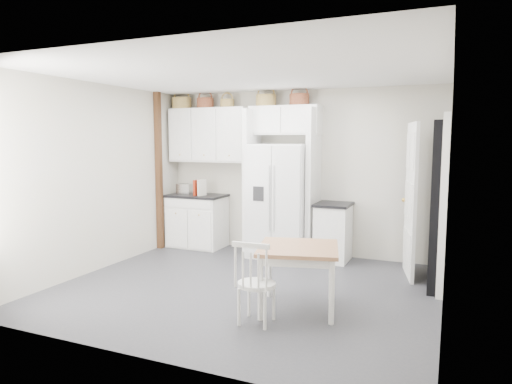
% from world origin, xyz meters
% --- Properties ---
extents(floor, '(4.50, 4.50, 0.00)m').
position_xyz_m(floor, '(0.00, 0.00, 0.00)').
color(floor, '#3E3E40').
rests_on(floor, ground).
extents(ceiling, '(4.50, 4.50, 0.00)m').
position_xyz_m(ceiling, '(0.00, 0.00, 2.60)').
color(ceiling, white).
rests_on(ceiling, wall_back).
extents(wall_back, '(4.50, 0.00, 4.50)m').
position_xyz_m(wall_back, '(0.00, 2.00, 1.30)').
color(wall_back, '#BDB69D').
rests_on(wall_back, floor).
extents(wall_left, '(0.00, 4.00, 4.00)m').
position_xyz_m(wall_left, '(-2.25, 0.00, 1.30)').
color(wall_left, '#BDB69D').
rests_on(wall_left, floor).
extents(wall_right, '(0.00, 4.00, 4.00)m').
position_xyz_m(wall_right, '(2.25, 0.00, 1.30)').
color(wall_right, '#BDB69D').
rests_on(wall_right, floor).
extents(refrigerator, '(0.91, 0.73, 1.76)m').
position_xyz_m(refrigerator, '(-0.15, 1.64, 0.88)').
color(refrigerator, silver).
rests_on(refrigerator, floor).
extents(base_cab_left, '(0.93, 0.58, 0.86)m').
position_xyz_m(base_cab_left, '(-1.68, 1.70, 0.43)').
color(base_cab_left, silver).
rests_on(base_cab_left, floor).
extents(base_cab_right, '(0.48, 0.57, 0.84)m').
position_xyz_m(base_cab_right, '(0.68, 1.70, 0.42)').
color(base_cab_right, silver).
rests_on(base_cab_right, floor).
extents(dining_table, '(1.01, 1.01, 0.69)m').
position_xyz_m(dining_table, '(0.81, -0.42, 0.35)').
color(dining_table, brown).
rests_on(dining_table, floor).
extents(windsor_chair, '(0.40, 0.36, 0.79)m').
position_xyz_m(windsor_chair, '(0.54, -0.94, 0.40)').
color(windsor_chair, silver).
rests_on(windsor_chair, floor).
extents(counter_left, '(0.96, 0.62, 0.04)m').
position_xyz_m(counter_left, '(-1.68, 1.70, 0.88)').
color(counter_left, black).
rests_on(counter_left, base_cab_left).
extents(counter_right, '(0.51, 0.61, 0.04)m').
position_xyz_m(counter_right, '(0.68, 1.70, 0.86)').
color(counter_right, black).
rests_on(counter_right, base_cab_right).
extents(toaster, '(0.26, 0.15, 0.18)m').
position_xyz_m(toaster, '(-1.90, 1.67, 0.99)').
color(toaster, silver).
rests_on(toaster, counter_left).
extents(cookbook_red, '(0.05, 0.17, 0.26)m').
position_xyz_m(cookbook_red, '(-1.63, 1.62, 1.03)').
color(cookbook_red, maroon).
rests_on(cookbook_red, counter_left).
extents(cookbook_cream, '(0.08, 0.18, 0.27)m').
position_xyz_m(cookbook_cream, '(-1.54, 1.62, 1.03)').
color(cookbook_cream, beige).
rests_on(cookbook_cream, counter_left).
extents(basket_upper_a, '(0.34, 0.34, 0.19)m').
position_xyz_m(basket_upper_a, '(-2.03, 1.83, 2.45)').
color(basket_upper_a, brown).
rests_on(basket_upper_a, upper_cabinet).
extents(basket_upper_b, '(0.29, 0.29, 0.17)m').
position_xyz_m(basket_upper_b, '(-1.57, 1.83, 2.44)').
color(basket_upper_b, '#5F281B').
rests_on(basket_upper_b, upper_cabinet).
extents(basket_upper_c, '(0.24, 0.24, 0.14)m').
position_xyz_m(basket_upper_c, '(-1.16, 1.83, 2.42)').
color(basket_upper_c, brown).
rests_on(basket_upper_c, upper_cabinet).
extents(basket_bridge_a, '(0.33, 0.33, 0.18)m').
position_xyz_m(basket_bridge_a, '(-0.47, 1.83, 2.44)').
color(basket_bridge_a, brown).
rests_on(basket_bridge_a, bridge_cabinet).
extents(basket_bridge_b, '(0.31, 0.31, 0.17)m').
position_xyz_m(basket_bridge_b, '(0.08, 1.83, 2.44)').
color(basket_bridge_b, '#5F281B').
rests_on(basket_bridge_b, bridge_cabinet).
extents(upper_cabinet, '(1.40, 0.34, 0.90)m').
position_xyz_m(upper_cabinet, '(-1.50, 1.83, 1.90)').
color(upper_cabinet, silver).
rests_on(upper_cabinet, wall_back).
extents(bridge_cabinet, '(1.12, 0.34, 0.45)m').
position_xyz_m(bridge_cabinet, '(-0.15, 1.83, 2.12)').
color(bridge_cabinet, silver).
rests_on(bridge_cabinet, wall_back).
extents(fridge_panel_left, '(0.08, 0.60, 2.30)m').
position_xyz_m(fridge_panel_left, '(-0.66, 1.70, 1.15)').
color(fridge_panel_left, silver).
rests_on(fridge_panel_left, floor).
extents(fridge_panel_right, '(0.08, 0.60, 2.30)m').
position_xyz_m(fridge_panel_right, '(0.36, 1.70, 1.15)').
color(fridge_panel_right, silver).
rests_on(fridge_panel_right, floor).
extents(trim_post, '(0.09, 0.09, 2.60)m').
position_xyz_m(trim_post, '(-2.20, 1.35, 1.30)').
color(trim_post, '#311A0E').
rests_on(trim_post, floor).
extents(doorway_void, '(0.18, 0.85, 2.05)m').
position_xyz_m(doorway_void, '(2.16, 1.00, 1.02)').
color(doorway_void, black).
rests_on(doorway_void, floor).
extents(door_slab, '(0.21, 0.79, 2.05)m').
position_xyz_m(door_slab, '(1.80, 1.33, 1.02)').
color(door_slab, white).
rests_on(door_slab, floor).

